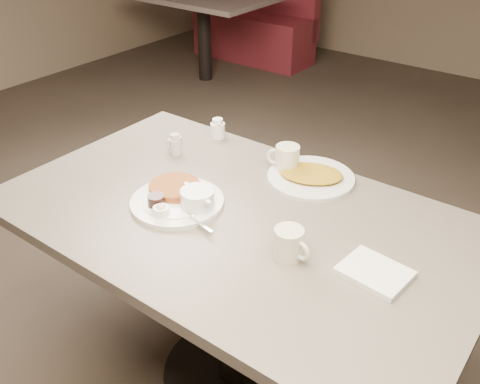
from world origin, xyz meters
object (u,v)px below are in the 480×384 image
Objects in this scene: main_plate at (180,198)px; creamer_left at (175,145)px; coffee_mug_near at (289,243)px; creamer_right at (218,129)px; diner_table at (236,257)px; hash_plate at (311,176)px; booth_back_left at (252,18)px; coffee_mug_far at (286,159)px.

main_plate is 0.35m from creamer_left.
coffee_mug_near is 1.53× the size of creamer_right.
hash_plate is (0.08, 0.32, 0.18)m from diner_table.
booth_back_left is (-2.07, 3.28, -0.36)m from main_plate.
booth_back_left is (-2.50, 3.30, -0.39)m from coffee_mug_near.
coffee_mug_far reaches higher than diner_table.
diner_table is at bearing -45.19° from creamer_right.
main_plate reaches higher than diner_table.
booth_back_left is (-1.86, 2.82, -0.38)m from creamer_right.
diner_table is 3.85× the size of hash_plate.
coffee_mug_near is 0.72m from creamer_left.
creamer_left is at bearing 158.11° from coffee_mug_near.
coffee_mug_far is (-0.27, 0.40, 0.00)m from coffee_mug_near.
coffee_mug_near reaches higher than creamer_left.
creamer_right is (0.04, 0.20, -0.00)m from creamer_left.
diner_table is at bearing 18.85° from main_plate.
booth_back_left is at bearing 127.12° from coffee_mug_near.
coffee_mug_near is at bearing -21.89° from creamer_left.
diner_table is 0.59m from creamer_right.
coffee_mug_near is 0.79m from creamer_right.
diner_table is 11.77× the size of coffee_mug_far.
booth_back_left reaches higher than main_plate.
hash_plate reaches higher than diner_table.
creamer_left reaches higher than diner_table.
main_plate is 4.88× the size of creamer_left.
coffee_mug_far reaches higher than creamer_right.
diner_table is at bearing -103.59° from hash_plate.
coffee_mug_far is at bearing 17.84° from creamer_left.
creamer_left reaches higher than hash_plate.
coffee_mug_near is 0.48m from coffee_mug_far.
booth_back_left is at bearing 123.41° from creamer_right.
creamer_right is at bearing 79.22° from creamer_left.
creamer_left is at bearing -162.16° from coffee_mug_far.
main_plate is 0.28× the size of booth_back_left.
coffee_mug_far is at bearing 123.59° from coffee_mug_near.
main_plate is 3.18× the size of coffee_mug_near.
diner_table is 0.27m from main_plate.
creamer_right is at bearing 115.08° from main_plate.
hash_plate is at bearing 76.41° from diner_table.
hash_plate is at bearing 14.93° from creamer_left.
main_plate is 4.88× the size of creamer_right.
hash_plate is 0.28× the size of booth_back_left.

